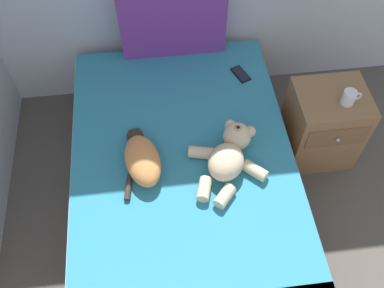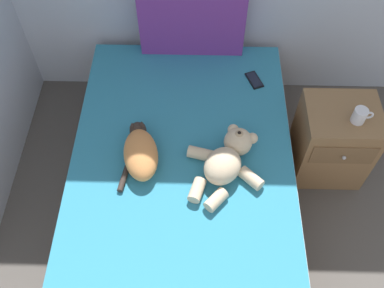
{
  "view_description": "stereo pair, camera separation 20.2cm",
  "coord_description": "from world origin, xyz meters",
  "px_view_note": "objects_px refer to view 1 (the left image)",
  "views": [
    {
      "loc": [
        1.06,
        1.37,
        2.55
      ],
      "look_at": [
        1.23,
        2.75,
        0.57
      ],
      "focal_mm": 40.18,
      "sensor_mm": 36.0,
      "label": 1
    },
    {
      "loc": [
        1.26,
        1.36,
        2.55
      ],
      "look_at": [
        1.23,
        2.75,
        0.57
      ],
      "focal_mm": 40.18,
      "sensor_mm": 36.0,
      "label": 2
    }
  ],
  "objects_px": {
    "teddy_bear": "(229,155)",
    "cell_phone": "(241,74)",
    "nightstand": "(323,125)",
    "bed": "(185,191)",
    "patterned_cushion": "(173,23)",
    "mug": "(349,97)",
    "cat": "(142,158)"
  },
  "relations": [
    {
      "from": "teddy_bear",
      "to": "mug",
      "type": "height_order",
      "value": "mug"
    },
    {
      "from": "nightstand",
      "to": "bed",
      "type": "bearing_deg",
      "value": -159.88
    },
    {
      "from": "teddy_bear",
      "to": "cell_phone",
      "type": "xyz_separation_m",
      "value": [
        0.2,
        0.67,
        -0.07
      ]
    },
    {
      "from": "bed",
      "to": "patterned_cushion",
      "type": "distance_m",
      "value": 1.09
    },
    {
      "from": "teddy_bear",
      "to": "patterned_cushion",
      "type": "bearing_deg",
      "value": 102.69
    },
    {
      "from": "cat",
      "to": "teddy_bear",
      "type": "height_order",
      "value": "teddy_bear"
    },
    {
      "from": "patterned_cushion",
      "to": "nightstand",
      "type": "relative_size",
      "value": 1.17
    },
    {
      "from": "patterned_cushion",
      "to": "nightstand",
      "type": "bearing_deg",
      "value": -34.07
    },
    {
      "from": "cat",
      "to": "nightstand",
      "type": "relative_size",
      "value": 0.75
    },
    {
      "from": "teddy_bear",
      "to": "nightstand",
      "type": "bearing_deg",
      "value": 25.21
    },
    {
      "from": "bed",
      "to": "teddy_bear",
      "type": "xyz_separation_m",
      "value": [
        0.25,
        0.02,
        0.32
      ]
    },
    {
      "from": "patterned_cushion",
      "to": "nightstand",
      "type": "height_order",
      "value": "patterned_cushion"
    },
    {
      "from": "patterned_cushion",
      "to": "mug",
      "type": "height_order",
      "value": "patterned_cushion"
    },
    {
      "from": "cat",
      "to": "mug",
      "type": "height_order",
      "value": "mug"
    },
    {
      "from": "patterned_cushion",
      "to": "mug",
      "type": "relative_size",
      "value": 5.72
    },
    {
      "from": "patterned_cushion",
      "to": "cat",
      "type": "bearing_deg",
      "value": -106.31
    },
    {
      "from": "teddy_bear",
      "to": "cat",
      "type": "bearing_deg",
      "value": 175.22
    },
    {
      "from": "patterned_cushion",
      "to": "teddy_bear",
      "type": "relative_size",
      "value": 1.3
    },
    {
      "from": "cat",
      "to": "cell_phone",
      "type": "bearing_deg",
      "value": 42.72
    },
    {
      "from": "teddy_bear",
      "to": "bed",
      "type": "bearing_deg",
      "value": -175.76
    },
    {
      "from": "patterned_cushion",
      "to": "cell_phone",
      "type": "relative_size",
      "value": 4.18
    },
    {
      "from": "cat",
      "to": "mug",
      "type": "xyz_separation_m",
      "value": [
        1.25,
        0.23,
        0.07
      ]
    },
    {
      "from": "cat",
      "to": "cell_phone",
      "type": "xyz_separation_m",
      "value": [
        0.68,
        0.63,
        -0.07
      ]
    },
    {
      "from": "cat",
      "to": "cell_phone",
      "type": "relative_size",
      "value": 2.68
    },
    {
      "from": "bed",
      "to": "cell_phone",
      "type": "bearing_deg",
      "value": 56.78
    },
    {
      "from": "cell_phone",
      "to": "nightstand",
      "type": "height_order",
      "value": "nightstand"
    },
    {
      "from": "cat",
      "to": "teddy_bear",
      "type": "bearing_deg",
      "value": -4.78
    },
    {
      "from": "bed",
      "to": "cat",
      "type": "bearing_deg",
      "value": 165.63
    },
    {
      "from": "cat",
      "to": "mug",
      "type": "relative_size",
      "value": 3.66
    },
    {
      "from": "patterned_cushion",
      "to": "mug",
      "type": "distance_m",
      "value": 1.2
    },
    {
      "from": "cat",
      "to": "teddy_bear",
      "type": "relative_size",
      "value": 0.83
    },
    {
      "from": "bed",
      "to": "teddy_bear",
      "type": "relative_size",
      "value": 3.96
    }
  ]
}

